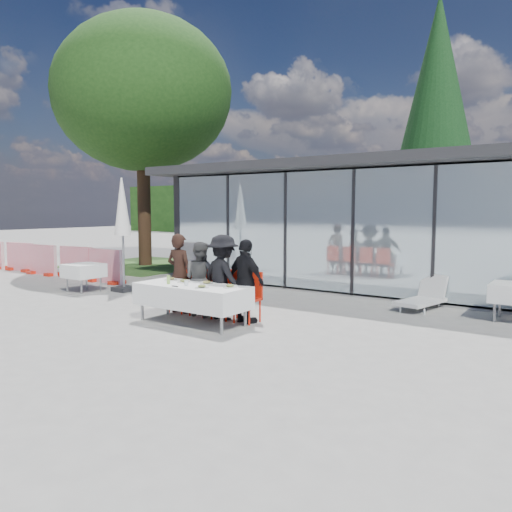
{
  "coord_description": "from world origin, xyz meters",
  "views": [
    {
      "loc": [
        6.03,
        -7.42,
        2.18
      ],
      "look_at": [
        0.07,
        1.2,
        1.19
      ],
      "focal_mm": 35.0,
      "sensor_mm": 36.0,
      "label": 1
    }
  ],
  "objects_px": {
    "diner_d": "(246,281)",
    "diner_chair_c": "(227,292)",
    "diner_b": "(201,279)",
    "construction_barriers": "(18,259)",
    "dining_table": "(192,296)",
    "diner_chair_b": "(205,289)",
    "plate_b": "(184,281)",
    "folded_eyeglasses": "(175,286)",
    "plate_d": "(230,286)",
    "plate_a": "(171,279)",
    "plate_c": "(207,283)",
    "conifer_tree": "(436,111)",
    "juice_bottle": "(168,280)",
    "diner_chair_a": "(184,286)",
    "plate_extra": "(202,287)",
    "diner_c": "(223,277)",
    "lounger": "(424,297)",
    "deciduous_tree": "(142,95)",
    "diner_a": "(179,273)",
    "market_umbrella": "(122,215)",
    "diner_chair_d": "(250,294)",
    "spare_table_left": "(84,271)"
  },
  "relations": [
    {
      "from": "diner_chair_d",
      "to": "spare_table_left",
      "type": "xyz_separation_m",
      "value": [
        -5.67,
        0.39,
        0.02
      ]
    },
    {
      "from": "diner_c",
      "to": "plate_extra",
      "type": "height_order",
      "value": "diner_c"
    },
    {
      "from": "dining_table",
      "to": "construction_barriers",
      "type": "height_order",
      "value": "construction_barriers"
    },
    {
      "from": "plate_extra",
      "to": "deciduous_tree",
      "type": "relative_size",
      "value": 0.03
    },
    {
      "from": "plate_c",
      "to": "folded_eyeglasses",
      "type": "xyz_separation_m",
      "value": [
        -0.29,
        -0.56,
        -0.02
      ]
    },
    {
      "from": "plate_b",
      "to": "conifer_tree",
      "type": "distance_m",
      "value": 14.32
    },
    {
      "from": "spare_table_left",
      "to": "plate_c",
      "type": "bearing_deg",
      "value": -10.55
    },
    {
      "from": "plate_d",
      "to": "market_umbrella",
      "type": "distance_m",
      "value": 5.28
    },
    {
      "from": "plate_c",
      "to": "construction_barriers",
      "type": "bearing_deg",
      "value": 167.48
    },
    {
      "from": "diner_chair_c",
      "to": "juice_bottle",
      "type": "height_order",
      "value": "diner_chair_c"
    },
    {
      "from": "folded_eyeglasses",
      "to": "plate_d",
      "type": "bearing_deg",
      "value": 27.3
    },
    {
      "from": "plate_a",
      "to": "plate_c",
      "type": "distance_m",
      "value": 0.94
    },
    {
      "from": "diner_b",
      "to": "plate_b",
      "type": "height_order",
      "value": "diner_b"
    },
    {
      "from": "deciduous_tree",
      "to": "lounger",
      "type": "bearing_deg",
      "value": -12.06
    },
    {
      "from": "plate_extra",
      "to": "deciduous_tree",
      "type": "distance_m",
      "value": 12.28
    },
    {
      "from": "juice_bottle",
      "to": "diner_d",
      "type": "bearing_deg",
      "value": 32.96
    },
    {
      "from": "diner_c",
      "to": "diner_d",
      "type": "xyz_separation_m",
      "value": [
        0.56,
        0.0,
        -0.03
      ]
    },
    {
      "from": "diner_b",
      "to": "deciduous_tree",
      "type": "xyz_separation_m",
      "value": [
        -7.87,
        5.77,
        5.72
      ]
    },
    {
      "from": "dining_table",
      "to": "diner_c",
      "type": "relative_size",
      "value": 1.34
    },
    {
      "from": "plate_extra",
      "to": "folded_eyeglasses",
      "type": "distance_m",
      "value": 0.55
    },
    {
      "from": "diner_chair_c",
      "to": "juice_bottle",
      "type": "relative_size",
      "value": 5.89
    },
    {
      "from": "diner_a",
      "to": "plate_c",
      "type": "relative_size",
      "value": 6.53
    },
    {
      "from": "diner_c",
      "to": "diner_chair_b",
      "type": "bearing_deg",
      "value": 1.65
    },
    {
      "from": "plate_d",
      "to": "market_umbrella",
      "type": "bearing_deg",
      "value": 161.04
    },
    {
      "from": "diner_chair_a",
      "to": "folded_eyeglasses",
      "type": "height_order",
      "value": "diner_chair_a"
    },
    {
      "from": "diner_b",
      "to": "construction_barriers",
      "type": "distance_m",
      "value": 10.36
    },
    {
      "from": "dining_table",
      "to": "folded_eyeglasses",
      "type": "distance_m",
      "value": 0.43
    },
    {
      "from": "diner_b",
      "to": "diner_chair_c",
      "type": "relative_size",
      "value": 1.57
    },
    {
      "from": "diner_d",
      "to": "market_umbrella",
      "type": "bearing_deg",
      "value": -0.03
    },
    {
      "from": "diner_chair_a",
      "to": "plate_extra",
      "type": "height_order",
      "value": "diner_chair_a"
    },
    {
      "from": "diner_a",
      "to": "diner_chair_b",
      "type": "bearing_deg",
      "value": -172.25
    },
    {
      "from": "plate_a",
      "to": "conifer_tree",
      "type": "xyz_separation_m",
      "value": [
        1.56,
        13.2,
        5.21
      ]
    },
    {
      "from": "diner_d",
      "to": "plate_a",
      "type": "height_order",
      "value": "diner_d"
    },
    {
      "from": "diner_b",
      "to": "conifer_tree",
      "type": "distance_m",
      "value": 13.85
    },
    {
      "from": "lounger",
      "to": "diner_a",
      "type": "bearing_deg",
      "value": -141.21
    },
    {
      "from": "diner_chair_b",
      "to": "diner_d",
      "type": "relative_size",
      "value": 0.6
    },
    {
      "from": "folded_eyeglasses",
      "to": "deciduous_tree",
      "type": "xyz_separation_m",
      "value": [
        -8.09,
        6.76,
        5.72
      ]
    },
    {
      "from": "plate_c",
      "to": "spare_table_left",
      "type": "xyz_separation_m",
      "value": [
        -5.05,
        0.94,
        -0.22
      ]
    },
    {
      "from": "diner_c",
      "to": "lounger",
      "type": "xyz_separation_m",
      "value": [
        2.98,
        3.33,
        -0.58
      ]
    },
    {
      "from": "lounger",
      "to": "diner_chair_d",
      "type": "bearing_deg",
      "value": -127.05
    },
    {
      "from": "plate_b",
      "to": "plate_extra",
      "type": "relative_size",
      "value": 1.0
    },
    {
      "from": "deciduous_tree",
      "to": "plate_b",
      "type": "bearing_deg",
      "value": -38.58
    },
    {
      "from": "dining_table",
      "to": "diner_b",
      "type": "distance_m",
      "value": 0.73
    },
    {
      "from": "plate_extra",
      "to": "folded_eyeglasses",
      "type": "bearing_deg",
      "value": -165.25
    },
    {
      "from": "diner_d",
      "to": "diner_a",
      "type": "bearing_deg",
      "value": 13.44
    },
    {
      "from": "diner_chair_a",
      "to": "construction_barriers",
      "type": "height_order",
      "value": "construction_barriers"
    },
    {
      "from": "diner_d",
      "to": "diner_chair_c",
      "type": "bearing_deg",
      "value": 0.61
    },
    {
      "from": "dining_table",
      "to": "folded_eyeglasses",
      "type": "xyz_separation_m",
      "value": [
        -0.09,
        -0.36,
        0.22
      ]
    },
    {
      "from": "diner_chair_b",
      "to": "plate_a",
      "type": "bearing_deg",
      "value": -127.08
    },
    {
      "from": "deciduous_tree",
      "to": "diner_a",
      "type": "bearing_deg",
      "value": -38.41
    }
  ]
}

